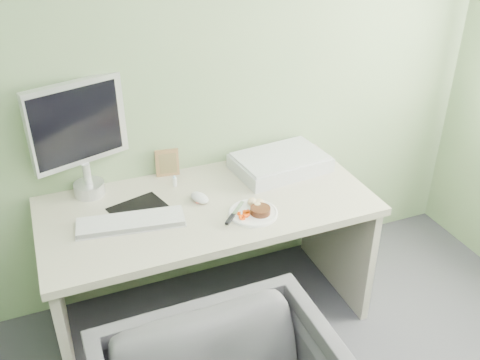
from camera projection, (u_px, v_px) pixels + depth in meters
name	position (u px, v px, depth m)	size (l,w,h in m)	color
wall_back	(178.00, 56.00, 2.58)	(3.50, 3.50, 0.00)	gray
desk	(209.00, 234.00, 2.68)	(1.60, 0.75, 0.73)	#BEB79F
plate	(253.00, 213.00, 2.50)	(0.23, 0.23, 0.01)	white
steak	(260.00, 210.00, 2.48)	(0.10, 0.10, 0.03)	black
potato_pile	(253.00, 202.00, 2.53)	(0.09, 0.07, 0.05)	tan
carrot_heap	(244.00, 213.00, 2.46)	(0.05, 0.05, 0.04)	#FF4805
steak_knife	(233.00, 216.00, 2.45)	(0.15, 0.16, 0.01)	silver
mousepad	(140.00, 210.00, 2.53)	(0.26, 0.22, 0.00)	black
keyboard	(131.00, 222.00, 2.42)	(0.48, 0.14, 0.02)	white
computer_mouse	(200.00, 198.00, 2.59)	(0.06, 0.11, 0.04)	white
photo_frame	(167.00, 163.00, 2.78)	(0.12, 0.01, 0.15)	olive
eyedrop_bottle	(175.00, 181.00, 2.71)	(0.02, 0.02, 0.06)	white
scanner	(280.00, 163.00, 2.86)	(0.48, 0.32, 0.08)	#B4B8BC
monitor	(80.00, 133.00, 2.51)	(0.47, 0.20, 0.58)	silver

